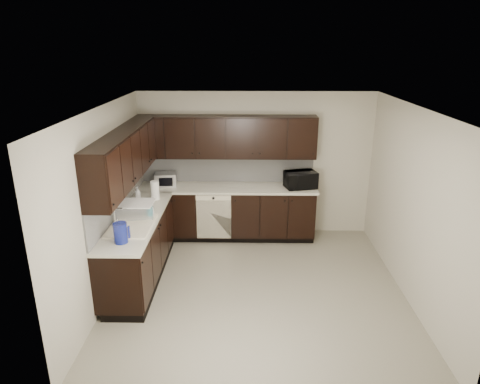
# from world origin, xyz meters

# --- Properties ---
(floor) EXTENTS (4.00, 4.00, 0.00)m
(floor) POSITION_xyz_m (0.00, 0.00, 0.00)
(floor) COLOR gray
(floor) RESTS_ON ground
(ceiling) EXTENTS (4.00, 4.00, 0.00)m
(ceiling) POSITION_xyz_m (0.00, 0.00, 2.50)
(ceiling) COLOR white
(ceiling) RESTS_ON wall_back
(wall_back) EXTENTS (4.00, 0.02, 2.50)m
(wall_back) POSITION_xyz_m (0.00, 2.00, 1.25)
(wall_back) COLOR #BCB6A0
(wall_back) RESTS_ON floor
(wall_left) EXTENTS (0.02, 4.00, 2.50)m
(wall_left) POSITION_xyz_m (-2.00, 0.00, 1.25)
(wall_left) COLOR #BCB6A0
(wall_left) RESTS_ON floor
(wall_right) EXTENTS (0.02, 4.00, 2.50)m
(wall_right) POSITION_xyz_m (2.00, 0.00, 1.25)
(wall_right) COLOR #BCB6A0
(wall_right) RESTS_ON floor
(wall_front) EXTENTS (4.00, 0.02, 2.50)m
(wall_front) POSITION_xyz_m (0.00, -2.00, 1.25)
(wall_front) COLOR #BCB6A0
(wall_front) RESTS_ON floor
(lower_cabinets) EXTENTS (3.00, 2.80, 0.90)m
(lower_cabinets) POSITION_xyz_m (-1.01, 1.11, 0.41)
(lower_cabinets) COLOR black
(lower_cabinets) RESTS_ON floor
(countertop) EXTENTS (3.03, 2.83, 0.04)m
(countertop) POSITION_xyz_m (-1.01, 1.11, 0.92)
(countertop) COLOR beige
(countertop) RESTS_ON lower_cabinets
(backsplash) EXTENTS (3.00, 2.80, 0.48)m
(backsplash) POSITION_xyz_m (-1.22, 1.32, 1.18)
(backsplash) COLOR #ACACA8
(backsplash) RESTS_ON countertop
(upper_cabinets) EXTENTS (3.00, 2.80, 0.70)m
(upper_cabinets) POSITION_xyz_m (-1.10, 1.20, 1.77)
(upper_cabinets) COLOR black
(upper_cabinets) RESTS_ON wall_back
(dishwasher) EXTENTS (0.58, 0.04, 0.78)m
(dishwasher) POSITION_xyz_m (-0.70, 1.41, 0.55)
(dishwasher) COLOR #EEE4C3
(dishwasher) RESTS_ON lower_cabinets
(sink) EXTENTS (0.54, 0.82, 0.42)m
(sink) POSITION_xyz_m (-1.68, -0.01, 0.88)
(sink) COLOR #EEE4C3
(sink) RESTS_ON countertop
(microwave) EXTENTS (0.58, 0.46, 0.28)m
(microwave) POSITION_xyz_m (0.75, 1.66, 1.08)
(microwave) COLOR black
(microwave) RESTS_ON countertop
(soap_bottle_a) EXTENTS (0.11, 0.11, 0.18)m
(soap_bottle_a) POSITION_xyz_m (-1.51, 0.35, 1.03)
(soap_bottle_a) COLOR gray
(soap_bottle_a) RESTS_ON countertop
(soap_bottle_b) EXTENTS (0.12, 0.12, 0.24)m
(soap_bottle_b) POSITION_xyz_m (-1.82, 0.94, 1.06)
(soap_bottle_b) COLOR gray
(soap_bottle_b) RESTS_ON countertop
(toaster_oven) EXTENTS (0.39, 0.31, 0.22)m
(toaster_oven) POSITION_xyz_m (-1.54, 1.72, 1.05)
(toaster_oven) COLOR silver
(toaster_oven) RESTS_ON countertop
(storage_bin) EXTENTS (0.58, 0.47, 0.21)m
(storage_bin) POSITION_xyz_m (-1.72, 0.33, 1.04)
(storage_bin) COLOR silver
(storage_bin) RESTS_ON countertop
(blue_pitcher) EXTENTS (0.22, 0.22, 0.25)m
(blue_pitcher) POSITION_xyz_m (-1.68, -0.49, 1.07)
(blue_pitcher) COLOR navy
(blue_pitcher) RESTS_ON countertop
(teal_tumbler) EXTENTS (0.11, 0.11, 0.19)m
(teal_tumbler) POSITION_xyz_m (-1.51, 0.33, 1.04)
(teal_tumbler) COLOR #0D8094
(teal_tumbler) RESTS_ON countertop
(paper_towel_roll) EXTENTS (0.17, 0.17, 0.29)m
(paper_towel_roll) POSITION_xyz_m (-1.58, 1.05, 1.09)
(paper_towel_roll) COLOR white
(paper_towel_roll) RESTS_ON countertop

